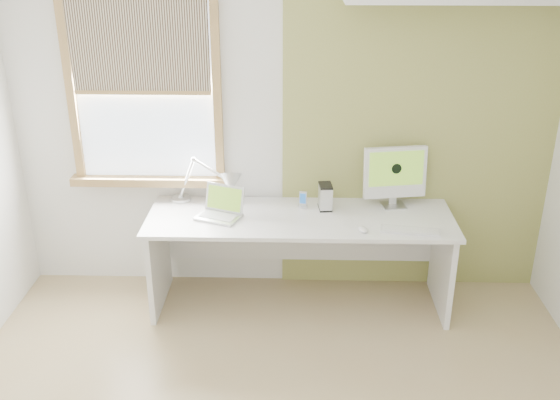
{
  "coord_description": "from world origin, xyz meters",
  "views": [
    {
      "loc": [
        0.1,
        -2.72,
        2.63
      ],
      "look_at": [
        0.0,
        1.05,
        1.0
      ],
      "focal_mm": 40.38,
      "sensor_mm": 36.0,
      "label": 1
    }
  ],
  "objects_px": {
    "laptop": "(221,209)",
    "imac": "(395,174)",
    "external_drive": "(325,197)",
    "desk_lamp": "(221,184)",
    "desk": "(300,237)"
  },
  "relations": [
    {
      "from": "desk_lamp",
      "to": "external_drive",
      "type": "distance_m",
      "value": 0.77
    },
    {
      "from": "desk",
      "to": "laptop",
      "type": "xyz_separation_m",
      "value": [
        -0.57,
        -0.06,
        0.25
      ]
    },
    {
      "from": "external_drive",
      "to": "imac",
      "type": "distance_m",
      "value": 0.54
    },
    {
      "from": "desk_lamp",
      "to": "imac",
      "type": "bearing_deg",
      "value": 3.91
    },
    {
      "from": "desk",
      "to": "laptop",
      "type": "bearing_deg",
      "value": -173.71
    },
    {
      "from": "laptop",
      "to": "external_drive",
      "type": "height_order",
      "value": "laptop"
    },
    {
      "from": "desk",
      "to": "external_drive",
      "type": "bearing_deg",
      "value": 25.0
    },
    {
      "from": "desk_lamp",
      "to": "external_drive",
      "type": "xyz_separation_m",
      "value": [
        0.76,
        0.02,
        -0.1
      ]
    },
    {
      "from": "desk_lamp",
      "to": "external_drive",
      "type": "height_order",
      "value": "desk_lamp"
    },
    {
      "from": "desk",
      "to": "imac",
      "type": "height_order",
      "value": "imac"
    },
    {
      "from": "laptop",
      "to": "imac",
      "type": "distance_m",
      "value": 1.29
    },
    {
      "from": "desk_lamp",
      "to": "desk",
      "type": "bearing_deg",
      "value": -6.8
    },
    {
      "from": "desk_lamp",
      "to": "imac",
      "type": "xyz_separation_m",
      "value": [
        1.27,
        0.09,
        0.06
      ]
    },
    {
      "from": "external_drive",
      "to": "imac",
      "type": "xyz_separation_m",
      "value": [
        0.51,
        0.07,
        0.16
      ]
    },
    {
      "from": "laptop",
      "to": "external_drive",
      "type": "relative_size",
      "value": 1.93
    }
  ]
}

